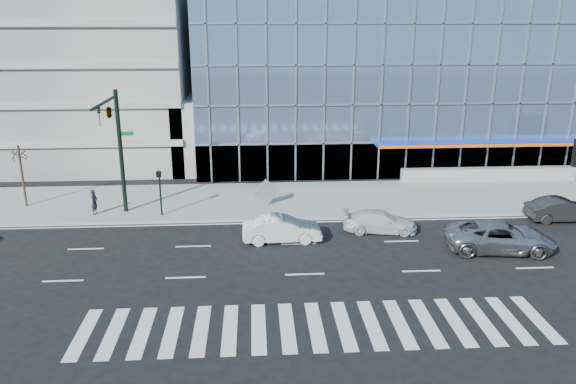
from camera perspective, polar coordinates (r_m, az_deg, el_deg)
name	(u,v)px	position (r m, az deg, el deg)	size (l,w,h in m)	color
ground	(298,244)	(32.34, 1.07, -5.28)	(160.00, 160.00, 0.00)	black
sidewalk	(289,199)	(39.80, 0.14, -0.75)	(120.00, 8.00, 0.15)	gray
theatre_building	(418,69)	(58.33, 13.12, 12.07)	(42.00, 26.00, 15.00)	#6985AF
parking_garage	(65,44)	(58.48, -21.69, 13.80)	(24.00, 24.00, 20.00)	gray
ramp_block	(212,132)	(48.80, -7.72, 6.05)	(6.00, 8.00, 6.00)	gray
traffic_signal	(113,125)	(35.91, -17.39, 6.50)	(1.14, 5.74, 8.00)	black
ped_signal_post	(160,186)	(36.69, -12.90, 0.60)	(0.30, 0.33, 3.00)	black
street_tree_near	(19,154)	(41.27, -25.65, 3.51)	(1.10, 1.10, 4.23)	#332319
silver_suv	(500,237)	(33.29, 20.74, -4.27)	(2.73, 5.92, 1.64)	#A7A6AB
white_suv	(380,222)	(34.36, 9.33, -2.98)	(1.79, 4.41, 1.28)	silver
white_sedan	(282,229)	(32.44, -0.63, -3.77)	(1.59, 4.55, 1.50)	silver
dark_sedan	(563,210)	(39.70, 26.12, -1.62)	(1.57, 4.51, 1.49)	black
pedestrian	(94,202)	(38.47, -19.07, -0.96)	(0.61, 0.40, 1.67)	black
tilted_panel	(267,192)	(38.15, -2.18, 0.00)	(1.30, 0.06, 1.30)	gray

